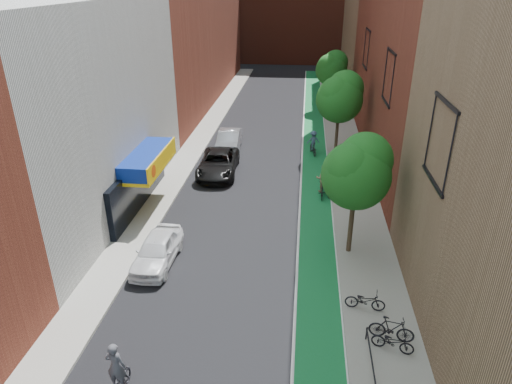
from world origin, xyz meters
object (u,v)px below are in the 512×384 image
(parked_car_white, at_px, (157,250))
(cyclist_lane_far, at_px, (313,144))
(cyclist_lane_mid, at_px, (327,183))
(parked_car_black, at_px, (218,163))
(cyclist_lead, at_px, (117,379))
(cyclist_lane_near, at_px, (323,183))
(parked_car_silver, at_px, (229,141))

(parked_car_white, relative_size, cyclist_lane_far, 2.28)
(parked_car_white, relative_size, cyclist_lane_mid, 2.06)
(parked_car_black, distance_m, cyclist_lane_mid, 8.15)
(cyclist_lead, xyz_separation_m, cyclist_lane_far, (6.70, 24.32, 0.06))
(cyclist_lane_near, bearing_deg, parked_car_black, -21.15)
(parked_car_silver, height_order, cyclist_lane_far, cyclist_lane_far)
(cyclist_lead, distance_m, cyclist_lane_near, 17.97)
(parked_car_white, distance_m, cyclist_lane_far, 18.15)
(parked_car_white, bearing_deg, cyclist_lead, -81.16)
(cyclist_lead, height_order, cyclist_lane_near, cyclist_lead)
(parked_car_silver, bearing_deg, cyclist_lane_far, -2.50)
(cyclist_lane_far, bearing_deg, parked_car_black, 21.59)
(parked_car_silver, height_order, cyclist_lane_mid, cyclist_lane_mid)
(parked_car_silver, xyz_separation_m, cyclist_lane_mid, (7.70, -7.53, -0.01))
(parked_car_black, bearing_deg, cyclist_lead, -92.09)
(cyclist_lane_near, height_order, cyclist_lane_far, cyclist_lane_near)
(parked_car_black, xyz_separation_m, cyclist_lane_near, (7.38, -3.07, 0.14))
(parked_car_silver, xyz_separation_m, cyclist_lane_near, (7.38, -7.93, 0.12))
(parked_car_white, distance_m, cyclist_lead, 7.99)
(cyclist_lane_near, bearing_deg, cyclist_lane_far, -84.61)
(cyclist_lane_near, xyz_separation_m, cyclist_lane_mid, (0.32, 0.40, -0.14))
(cyclist_lead, xyz_separation_m, cyclist_lane_near, (7.24, 16.45, 0.17))
(cyclist_lane_mid, xyz_separation_m, cyclist_lane_far, (-0.86, 7.47, 0.02))
(parked_car_white, distance_m, cyclist_lane_near, 11.91)
(parked_car_white, bearing_deg, cyclist_lane_far, 65.81)
(cyclist_lane_near, bearing_deg, cyclist_lane_mid, -126.63)
(cyclist_lead, relative_size, cyclist_lane_far, 1.16)
(parked_car_silver, relative_size, cyclist_lane_far, 2.60)
(cyclist_lane_far, bearing_deg, parked_car_silver, -14.01)
(cyclist_lane_mid, bearing_deg, parked_car_white, 33.80)
(parked_car_silver, xyz_separation_m, cyclist_lane_far, (6.84, -0.06, 0.01))
(cyclist_lane_mid, bearing_deg, parked_car_silver, -56.55)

